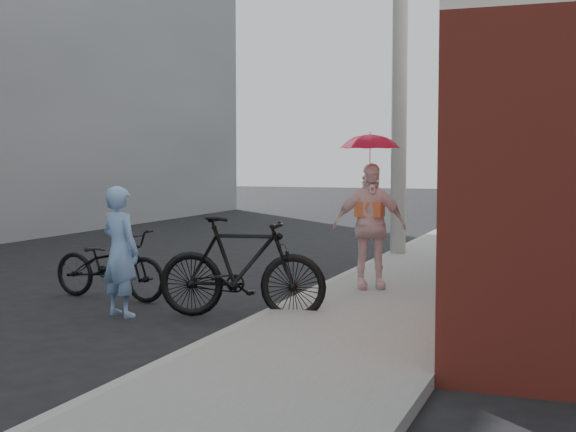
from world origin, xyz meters
The scene contains 11 objects.
ground centered at (0.00, 0.00, 0.00)m, with size 80.00×80.00×0.00m, color black.
sidewalk centered at (2.10, 2.00, 0.06)m, with size 2.20×24.00×0.12m, color gray.
curb centered at (0.94, 2.00, 0.06)m, with size 0.12×24.00×0.12m, color #9E9E99.
utility_pole centered at (1.10, 6.00, 3.50)m, with size 0.28×0.28×7.00m, color #9E9E99.
officer centered at (-0.78, -0.31, 0.76)m, with size 0.56×0.37×1.53m, color #7BA4DB.
bike_left centered at (-1.53, 0.62, 0.46)m, with size 0.61×1.75×0.92m, color black.
bike_right centered at (0.60, 0.07, 0.59)m, with size 0.56×1.97×1.19m, color black.
kimono_woman centered at (1.62, 1.97, 0.95)m, with size 0.98×0.41×1.67m, color #FFD5D7.
parasol centered at (1.62, 1.97, 2.12)m, with size 0.75×0.75×0.66m, color red.
planter centered at (3.00, 2.22, 0.22)m, with size 0.39×0.39×0.21m, color black.
potted_plant centered at (3.00, 2.22, 0.64)m, with size 0.56×0.48×0.62m, color #335B24.
Camera 1 is at (4.31, -8.33, 1.85)m, focal length 50.00 mm.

